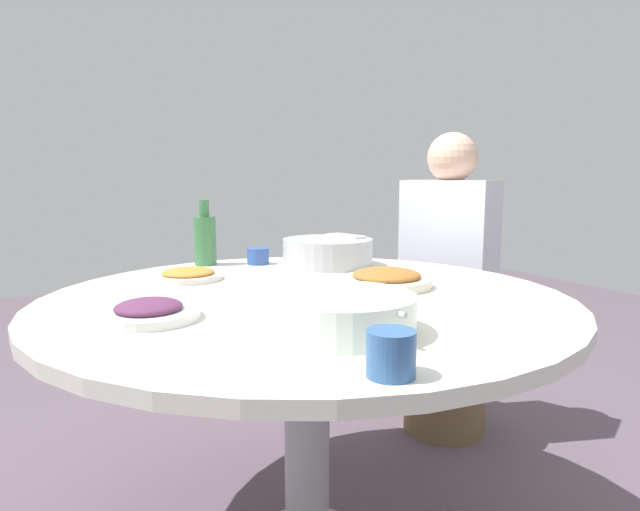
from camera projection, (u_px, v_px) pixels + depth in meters
round_dining_table at (307, 330)px, 1.40m from camera, size 1.33×1.33×0.72m
rice_bowl at (328, 252)px, 1.83m from camera, size 0.30×0.30×0.10m
soup_bowl at (342, 314)px, 1.04m from camera, size 0.31×0.29×0.07m
dish_eggplant at (149, 311)px, 1.14m from camera, size 0.21×0.21×0.04m
dish_stirfry at (386, 279)px, 1.48m from camera, size 0.25×0.25×0.05m
dish_tofu_braise at (188, 275)px, 1.58m from camera, size 0.19×0.19×0.04m
green_bottle at (205, 239)px, 1.84m from camera, size 0.08×0.08×0.22m
tea_cup_near at (391, 353)px, 0.81m from camera, size 0.08×0.08×0.07m
tea_cup_far at (258, 256)px, 1.86m from camera, size 0.08×0.08×0.06m
stool_for_diner_left at (445, 378)px, 2.18m from camera, size 0.33×0.33×0.43m
diner_left at (449, 248)px, 2.11m from camera, size 0.44×0.45×0.76m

